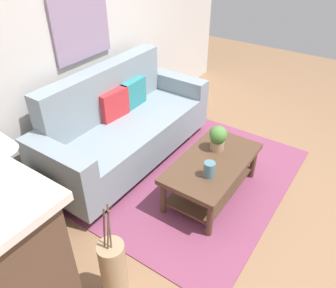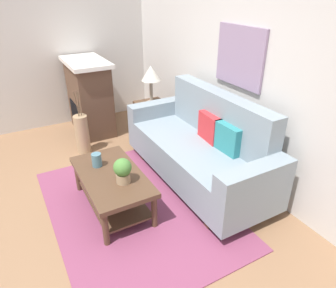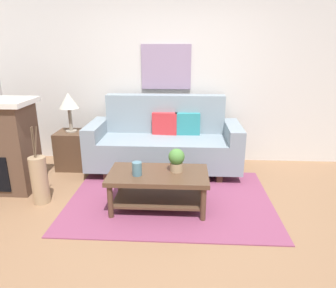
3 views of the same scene
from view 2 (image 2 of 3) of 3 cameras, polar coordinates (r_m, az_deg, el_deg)
name	(u,v)px [view 2 (image 2 of 3)]	position (r m, az deg, el deg)	size (l,w,h in m)	color
ground_plane	(91,222)	(3.34, -14.23, -14.02)	(9.47, 9.47, 0.00)	#8C6647
wall_back	(251,69)	(3.57, 15.29, 13.43)	(5.47, 0.10, 2.70)	silver
wall_left	(58,42)	(5.41, -19.84, 17.46)	(0.10, 4.91, 2.70)	silver
area_rug	(135,207)	(3.44, -6.12, -11.57)	(2.39, 1.71, 0.01)	#843D5B
couch	(200,148)	(3.67, 6.00, -0.82)	(2.14, 0.84, 1.08)	gray
throw_pillow_crimson	(210,127)	(3.63, 7.84, 3.11)	(0.36, 0.12, 0.32)	red
throw_pillow_teal	(228,138)	(3.40, 11.12, 1.04)	(0.36, 0.12, 0.32)	teal
coffee_table	(112,183)	(3.30, -10.43, -7.19)	(1.10, 0.60, 0.43)	#513826
tabletop_vase	(97,160)	(3.36, -13.18, -2.92)	(0.11, 0.11, 0.15)	slate
potted_plant_tabletop	(123,170)	(3.01, -8.47, -4.82)	(0.18, 0.18, 0.26)	tan
side_table	(152,120)	(4.82, -3.01, 4.55)	(0.44, 0.44, 0.56)	#513826
table_lamp	(151,75)	(4.58, -3.24, 12.78)	(0.28, 0.28, 0.57)	gray
fireplace	(89,96)	(5.07, -14.48, 8.60)	(1.02, 0.58, 1.16)	brown
floor_vase	(82,134)	(4.50, -15.73, 1.74)	(0.19, 0.19, 0.56)	tan
floor_vase_branch_a	(78,104)	(4.31, -16.44, 7.16)	(0.01, 0.01, 0.36)	brown
floor_vase_branch_b	(79,103)	(4.34, -16.32, 7.32)	(0.01, 0.01, 0.36)	brown
floor_vase_branch_c	(76,104)	(4.33, -16.76, 7.22)	(0.01, 0.01, 0.36)	brown
framed_painting	(240,57)	(3.59, 13.23, 15.60)	(0.74, 0.03, 0.65)	gray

